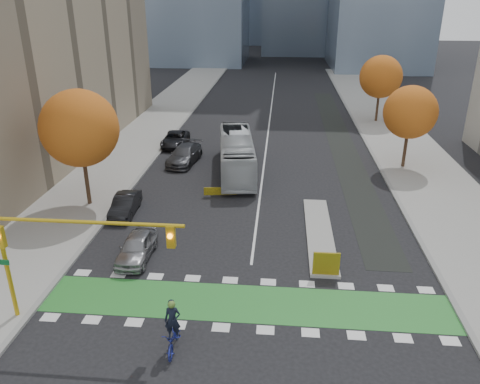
% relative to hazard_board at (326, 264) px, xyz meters
% --- Properties ---
extents(ground, '(300.00, 300.00, 0.00)m').
position_rel_hazard_board_xyz_m(ground, '(-4.00, -4.20, -0.80)').
color(ground, black).
rests_on(ground, ground).
extents(sidewalk_west, '(7.00, 120.00, 0.15)m').
position_rel_hazard_board_xyz_m(sidewalk_west, '(-17.50, 15.80, -0.73)').
color(sidewalk_west, gray).
rests_on(sidewalk_west, ground).
extents(sidewalk_east, '(7.00, 120.00, 0.15)m').
position_rel_hazard_board_xyz_m(sidewalk_east, '(9.50, 15.80, -0.73)').
color(sidewalk_east, gray).
rests_on(sidewalk_east, ground).
extents(curb_west, '(0.30, 120.00, 0.16)m').
position_rel_hazard_board_xyz_m(curb_west, '(-14.00, 15.80, -0.73)').
color(curb_west, gray).
rests_on(curb_west, ground).
extents(curb_east, '(0.30, 120.00, 0.16)m').
position_rel_hazard_board_xyz_m(curb_east, '(6.00, 15.80, -0.73)').
color(curb_east, gray).
rests_on(curb_east, ground).
extents(bike_crossing, '(20.00, 3.00, 0.01)m').
position_rel_hazard_board_xyz_m(bike_crossing, '(-4.00, -2.70, -0.79)').
color(bike_crossing, '#287B2C').
rests_on(bike_crossing, ground).
extents(centre_line, '(0.15, 70.00, 0.01)m').
position_rel_hazard_board_xyz_m(centre_line, '(-4.00, 35.80, -0.80)').
color(centre_line, silver).
rests_on(centre_line, ground).
extents(bike_lane_paint, '(2.50, 50.00, 0.01)m').
position_rel_hazard_board_xyz_m(bike_lane_paint, '(3.50, 25.80, -0.80)').
color(bike_lane_paint, black).
rests_on(bike_lane_paint, ground).
extents(median_island, '(1.60, 10.00, 0.16)m').
position_rel_hazard_board_xyz_m(median_island, '(0.00, 4.80, -0.72)').
color(median_island, gray).
rests_on(median_island, ground).
extents(hazard_board, '(1.40, 0.12, 1.30)m').
position_rel_hazard_board_xyz_m(hazard_board, '(0.00, 0.00, 0.00)').
color(hazard_board, yellow).
rests_on(hazard_board, median_island).
extents(tree_west, '(5.20, 5.20, 8.22)m').
position_rel_hazard_board_xyz_m(tree_west, '(-16.00, 7.80, 4.82)').
color(tree_west, '#332114').
rests_on(tree_west, ground).
extents(tree_east_near, '(4.40, 4.40, 7.08)m').
position_rel_hazard_board_xyz_m(tree_east_near, '(8.00, 17.80, 4.06)').
color(tree_east_near, '#332114').
rests_on(tree_east_near, ground).
extents(tree_east_far, '(4.80, 4.80, 7.65)m').
position_rel_hazard_board_xyz_m(tree_east_far, '(8.50, 33.80, 4.44)').
color(tree_east_far, '#332114').
rests_on(tree_east_far, ground).
extents(traffic_signal_west, '(8.53, 0.56, 5.20)m').
position_rel_hazard_board_xyz_m(traffic_signal_west, '(-11.93, -4.71, 3.23)').
color(traffic_signal_west, '#BF9914').
rests_on(traffic_signal_west, ground).
extents(cyclist, '(0.80, 2.11, 2.41)m').
position_rel_hazard_board_xyz_m(cyclist, '(-6.79, -6.12, 0.00)').
color(cyclist, navy).
rests_on(cyclist, ground).
extents(bus, '(4.12, 11.61, 3.17)m').
position_rel_hazard_board_xyz_m(bus, '(-6.23, 15.53, 0.78)').
color(bus, '#B8BDC1').
rests_on(bus, ground).
extents(parked_car_a, '(1.67, 4.16, 1.42)m').
position_rel_hazard_board_xyz_m(parked_car_a, '(-10.50, 1.01, -0.09)').
color(parked_car_a, gray).
rests_on(parked_car_a, ground).
extents(parked_car_b, '(1.61, 4.11, 1.33)m').
position_rel_hazard_board_xyz_m(parked_car_b, '(-13.00, 6.64, -0.13)').
color(parked_car_b, black).
rests_on(parked_car_b, ground).
extents(parked_car_c, '(2.84, 5.53, 1.54)m').
position_rel_hazard_board_xyz_m(parked_car_c, '(-11.07, 17.35, -0.03)').
color(parked_car_c, '#444449').
rests_on(parked_car_c, ground).
extents(parked_car_d, '(2.37, 4.97, 1.37)m').
position_rel_hazard_board_xyz_m(parked_car_d, '(-13.00, 22.35, -0.12)').
color(parked_car_d, black).
rests_on(parked_car_d, ground).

